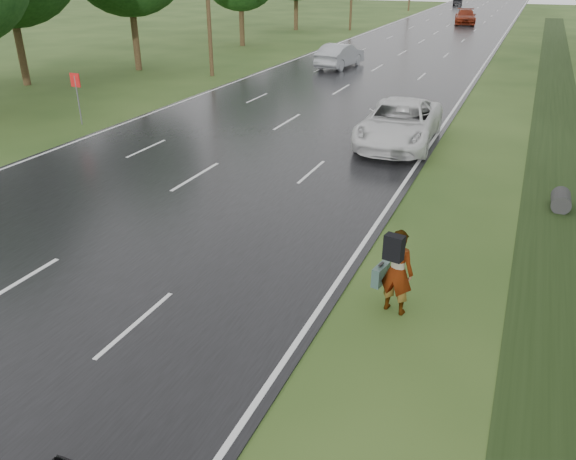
# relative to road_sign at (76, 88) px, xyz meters

# --- Properties ---
(ground) EXTENTS (220.00, 220.00, 0.00)m
(ground) POSITION_rel_road_sign_xyz_m (8.50, -12.00, -1.64)
(ground) COLOR #263F16
(ground) RESTS_ON ground
(road) EXTENTS (14.00, 180.00, 0.04)m
(road) POSITION_rel_road_sign_xyz_m (8.50, 33.00, -1.62)
(road) COLOR black
(road) RESTS_ON ground
(edge_stripe_east) EXTENTS (0.12, 180.00, 0.01)m
(edge_stripe_east) POSITION_rel_road_sign_xyz_m (15.25, 33.00, -1.60)
(edge_stripe_east) COLOR silver
(edge_stripe_east) RESTS_ON road
(edge_stripe_west) EXTENTS (0.12, 180.00, 0.01)m
(edge_stripe_west) POSITION_rel_road_sign_xyz_m (1.75, 33.00, -1.60)
(edge_stripe_west) COLOR silver
(edge_stripe_west) RESTS_ON road
(center_line) EXTENTS (0.12, 180.00, 0.01)m
(center_line) POSITION_rel_road_sign_xyz_m (8.50, 33.00, -1.60)
(center_line) COLOR silver
(center_line) RESTS_ON road
(drainage_ditch) EXTENTS (2.20, 120.00, 0.56)m
(drainage_ditch) POSITION_rel_road_sign_xyz_m (20.00, 6.71, -1.61)
(drainage_ditch) COLOR black
(drainage_ditch) RESTS_ON ground
(road_sign) EXTENTS (0.50, 0.06, 2.30)m
(road_sign) POSITION_rel_road_sign_xyz_m (0.00, 0.00, 0.00)
(road_sign) COLOR slate
(road_sign) RESTS_ON ground
(pedestrian) EXTENTS (0.90, 0.88, 1.90)m
(pedestrian) POSITION_rel_road_sign_xyz_m (16.67, -9.41, -0.66)
(pedestrian) COLOR #A5998C
(pedestrian) RESTS_ON ground
(white_pickup) EXTENTS (3.06, 6.20, 1.69)m
(white_pickup) POSITION_rel_road_sign_xyz_m (14.00, 2.60, -0.76)
(white_pickup) COLOR silver
(white_pickup) RESTS_ON road
(silver_sedan) EXTENTS (2.22, 5.04, 1.61)m
(silver_sedan) POSITION_rel_road_sign_xyz_m (5.99, 19.24, -0.80)
(silver_sedan) COLOR gray
(silver_sedan) RESTS_ON road
(far_car_red) EXTENTS (3.13, 6.04, 1.67)m
(far_car_red) POSITION_rel_road_sign_xyz_m (10.05, 54.47, -0.77)
(far_car_red) COLOR maroon
(far_car_red) RESTS_ON road
(far_car_dark) EXTENTS (1.92, 4.40, 1.41)m
(far_car_dark) POSITION_rel_road_sign_xyz_m (4.50, 88.80, -0.90)
(far_car_dark) COLOR black
(far_car_dark) RESTS_ON road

